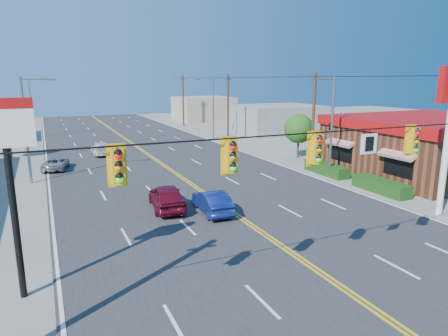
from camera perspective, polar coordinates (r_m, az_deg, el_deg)
name	(u,v)px	position (r m, az deg, el deg)	size (l,w,h in m)	color
ground	(334,284)	(16.76, 15.50, -15.66)	(160.00, 160.00, 0.00)	gray
road	(177,174)	(33.56, -6.79, -0.90)	(20.00, 120.00, 0.06)	#2D2D30
signal_span	(340,162)	(15.04, 16.23, 0.88)	(24.32, 0.34, 9.00)	#47301E
kfc	(430,145)	(38.04, 27.36, 2.98)	(16.30, 12.40, 4.70)	brown
pizza_hut_sign	(8,158)	(15.41, -28.52, 1.24)	(1.90, 0.30, 6.85)	black
streetlight_se	(330,122)	(32.66, 14.89, 6.39)	(2.55, 0.25, 8.00)	gray
streetlight_ne	(212,105)	(53.38, -1.73, 9.05)	(2.55, 0.25, 8.00)	gray
streetlight_sw	(28,124)	(33.31, -26.17, 5.64)	(2.55, 0.25, 8.00)	gray
streetlight_nw	(33,104)	(59.23, -25.66, 8.19)	(2.55, 0.25, 8.00)	gray
utility_pole_near	(313,120)	(36.69, 12.63, 6.65)	(0.28, 0.28, 8.40)	#47301E
utility_pole_mid	(228,108)	(52.14, 0.57, 8.63)	(0.28, 0.28, 8.40)	#47301E
utility_pole_far	(183,101)	(68.85, -5.87, 9.53)	(0.28, 0.28, 8.40)	#47301E
tree_kfc_rear	(299,129)	(40.80, 10.63, 5.52)	(2.94, 2.94, 4.41)	#47301E
tree_west	(8,130)	(45.52, -28.43, 4.76)	(2.80, 2.80, 4.20)	#47301E
bld_east_mid	(276,119)	(60.50, 7.44, 6.98)	(12.00, 10.00, 4.00)	gray
bld_east_far	(203,108)	(78.80, -2.99, 8.50)	(10.00, 10.00, 4.40)	tan
car_magenta	(167,198)	(24.56, -8.19, -4.20)	(1.81, 4.49, 1.53)	maroon
car_blue	(212,203)	(23.68, -1.72, -4.96)	(1.41, 4.04, 1.33)	navy
car_white	(101,149)	(43.70, -17.16, 2.61)	(1.84, 4.52, 1.31)	silver
car_silver	(56,164)	(37.86, -22.90, 0.55)	(1.85, 4.01, 1.11)	#A2A1A6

